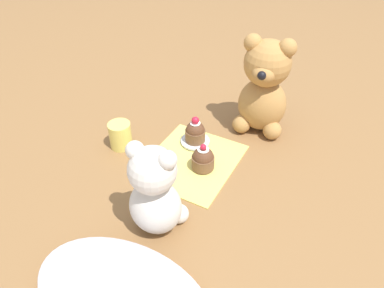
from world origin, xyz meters
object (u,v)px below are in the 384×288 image
at_px(teddy_bear_cream, 155,192).
at_px(teddy_bear_tan, 264,87).
at_px(cupcake_near_tan_bear, 195,132).
at_px(juice_glass, 120,135).
at_px(cupcake_near_cream_bear, 203,159).
at_px(saucer_plate, 195,141).

height_order(teddy_bear_cream, teddy_bear_tan, teddy_bear_tan).
bearing_deg(teddy_bear_tan, cupcake_near_tan_bear, -137.21).
distance_m(teddy_bear_tan, juice_glass, 0.38).
bearing_deg(cupcake_near_cream_bear, saucer_plate, -51.35).
bearing_deg(teddy_bear_tan, juice_glass, -147.01).
bearing_deg(teddy_bear_cream, teddy_bear_tan, -102.68).
height_order(teddy_bear_tan, saucer_plate, teddy_bear_tan).
distance_m(teddy_bear_cream, teddy_bear_tan, 0.42).
height_order(teddy_bear_cream, saucer_plate, teddy_bear_cream).
height_order(teddy_bear_cream, cupcake_near_tan_bear, teddy_bear_cream).
bearing_deg(teddy_bear_cream, cupcake_near_tan_bear, -82.21).
bearing_deg(teddy_bear_cream, cupcake_near_cream_bear, -95.19).
distance_m(teddy_bear_tan, cupcake_near_tan_bear, 0.21).
relative_size(teddy_bear_cream, cupcake_near_tan_bear, 2.89).
xyz_separation_m(cupcake_near_cream_bear, saucer_plate, (0.06, -0.08, -0.02)).
bearing_deg(cupcake_near_cream_bear, juice_glass, 5.43).
distance_m(teddy_bear_cream, cupcake_near_cream_bear, 0.21).
relative_size(teddy_bear_tan, juice_glass, 3.79).
bearing_deg(cupcake_near_cream_bear, cupcake_near_tan_bear, -51.35).
relative_size(saucer_plate, cupcake_near_tan_bear, 1.04).
distance_m(cupcake_near_cream_bear, saucer_plate, 0.10).
bearing_deg(cupcake_near_cream_bear, teddy_bear_cream, 89.16).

